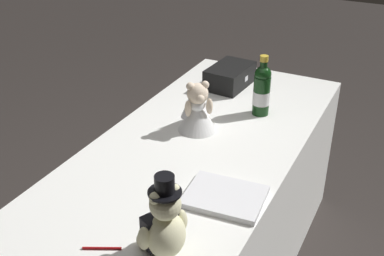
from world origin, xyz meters
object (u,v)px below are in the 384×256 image
at_px(champagne_bottle, 262,90).
at_px(gift_case_black, 230,76).
at_px(teddy_bear_bride, 197,108).
at_px(guestbook, 225,197).
at_px(teddy_bear_groom, 164,225).
at_px(signing_pen, 100,248).

height_order(champagne_bottle, gift_case_black, champagne_bottle).
distance_m(teddy_bear_bride, gift_case_black, 0.50).
bearing_deg(guestbook, teddy_bear_groom, 164.73).
bearing_deg(teddy_bear_groom, champagne_bottle, 3.31).
distance_m(champagne_bottle, signing_pen, 1.10).
bearing_deg(gift_case_black, teddy_bear_bride, -174.05).
xyz_separation_m(teddy_bear_groom, champagne_bottle, (1.01, 0.06, 0.02)).
relative_size(teddy_bear_bride, signing_pen, 1.97).
relative_size(teddy_bear_bride, gift_case_black, 0.80).
bearing_deg(teddy_bear_bride, teddy_bear_groom, -160.60).
relative_size(teddy_bear_bride, champagne_bottle, 0.80).
bearing_deg(gift_case_black, signing_pen, -174.21).
height_order(teddy_bear_groom, gift_case_black, teddy_bear_groom).
distance_m(teddy_bear_bride, champagne_bottle, 0.33).
distance_m(teddy_bear_groom, signing_pen, 0.22).
bearing_deg(signing_pen, teddy_bear_groom, -65.91).
bearing_deg(gift_case_black, teddy_bear_groom, -165.80).
xyz_separation_m(teddy_bear_bride, signing_pen, (-0.83, -0.08, -0.09)).
distance_m(teddy_bear_bride, guestbook, 0.54).
distance_m(teddy_bear_groom, guestbook, 0.34).
height_order(teddy_bear_bride, champagne_bottle, champagne_bottle).
relative_size(champagne_bottle, signing_pen, 2.47).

